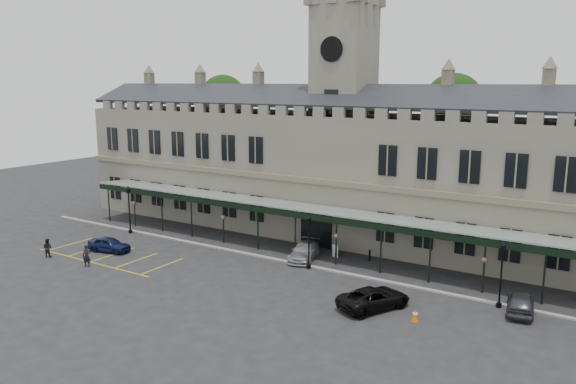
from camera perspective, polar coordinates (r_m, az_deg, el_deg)
The scene contains 21 objects.
ground at distance 43.92m, azimuth -4.24°, elevation -9.00°, with size 140.00×140.00×0.00m, color black.
station_building at distance 55.50m, azimuth 5.48°, elevation 2.15°, with size 60.00×10.36×17.30m.
clock_tower at distance 54.93m, azimuth 5.65°, elevation 9.02°, with size 5.60×5.60×24.80m.
canopy at distance 49.10m, azimuth 0.91°, elevation -3.84°, with size 50.00×4.10×4.30m.
kerb at distance 48.18m, azimuth -0.32°, elevation -7.05°, with size 60.00×0.40×0.12m, color gray.
parking_markings at distance 52.15m, azimuth -17.79°, elevation -6.24°, with size 16.00×6.00×0.01m, color gold, non-canonical shape.
tree_behind_left at distance 74.52m, azimuth -6.60°, elevation 9.33°, with size 6.00×6.00×16.00m.
tree_behind_mid at distance 60.43m, azimuth 16.44°, elevation 8.53°, with size 6.00×6.00×16.00m.
lamp_post_left at distance 58.64m, azimuth -15.85°, elevation -1.30°, with size 0.46×0.46×4.88m.
lamp_post_mid at distance 45.78m, azimuth 2.14°, elevation -4.57°, with size 0.43×0.43×4.57m.
lamp_post_right at distance 40.64m, azimuth 20.88°, elevation -7.24°, with size 0.45×0.45×4.72m.
traffic_cone at distance 37.70m, azimuth 12.79°, elevation -12.14°, with size 0.49×0.49×0.78m.
sign_board at distance 49.48m, azimuth 4.82°, elevation -6.01°, with size 0.63×0.21×1.10m.
bollard_left at distance 52.56m, azimuth 0.74°, elevation -5.00°, with size 0.17×0.17×0.98m, color black.
bollard_right at distance 48.90m, azimuth 8.29°, elevation -6.38°, with size 0.17×0.17×0.95m, color black.
car_left_a at distance 53.31m, azimuth -17.71°, elevation -5.10°, with size 1.60×3.97×1.35m, color #0D163D.
car_taxi at distance 48.75m, azimuth 1.67°, elevation -6.03°, with size 1.98×4.86×1.41m, color #9C9FA4.
car_van at distance 39.03m, azimuth 8.72°, elevation -10.61°, with size 2.40×5.20×1.45m, color black.
car_right_a at distance 40.97m, azimuth 22.57°, elevation -10.30°, with size 1.70×4.22×1.44m, color #33363A.
person_a at distance 49.59m, azimuth -19.78°, elevation -6.14°, with size 0.68×0.44×1.86m, color black.
person_b at distance 53.56m, azimuth -23.24°, elevation -5.23°, with size 0.81×0.63×1.67m, color black.
Camera 1 is at (24.67, -33.04, 15.12)m, focal length 35.00 mm.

